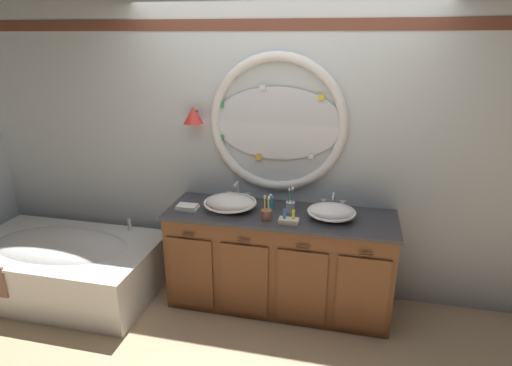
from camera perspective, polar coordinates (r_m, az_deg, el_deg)
ground_plane at (r=3.71m, az=1.15°, el=-17.90°), size 14.00×14.00×0.00m
back_wall_assembly at (r=3.64m, az=3.14°, el=4.71°), size 6.40×0.26×2.60m
vanity_counter at (r=3.67m, az=3.12°, el=-10.25°), size 1.89×0.62×0.86m
bathtub at (r=4.26m, az=-24.58°, el=-9.76°), size 1.68×0.98×0.59m
sink_basin_left at (r=3.52m, az=-3.52°, el=-2.69°), size 0.44×0.44×0.13m
sink_basin_right at (r=3.39m, az=10.16°, el=-3.88°), size 0.38×0.38×0.12m
faucet_set_left at (r=3.73m, az=-2.50°, el=-1.32°), size 0.22×0.13×0.18m
faucet_set_right at (r=3.61m, az=10.38°, el=-2.53°), size 0.21×0.14×0.14m
toothbrush_holder_left at (r=3.33m, az=1.42°, el=-4.21°), size 0.09×0.09×0.20m
toothbrush_holder_right at (r=3.50m, az=4.66°, el=-3.09°), size 0.08×0.08×0.21m
soap_dispenser at (r=3.52m, az=1.99°, el=-2.70°), size 0.05×0.06×0.14m
folded_hand_towel at (r=3.58m, az=-9.28°, el=-3.26°), size 0.18×0.12×0.04m
toiletry_basket at (r=3.28m, az=4.45°, el=-5.05°), size 0.15×0.08×0.12m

